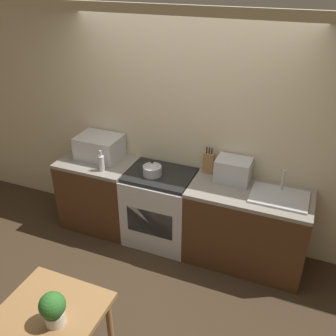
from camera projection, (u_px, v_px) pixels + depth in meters
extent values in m
plane|color=#3D2D1E|center=(149.00, 285.00, 3.90)|extent=(16.00, 16.00, 0.00)
cube|color=beige|center=(187.00, 132.00, 4.16)|extent=(10.00, 0.06, 2.60)
cube|color=#4C2D19|center=(100.00, 194.00, 4.64)|extent=(0.87, 0.62, 0.86)
cube|color=gray|center=(97.00, 162.00, 4.42)|extent=(0.87, 0.62, 0.04)
cube|color=#4C2D19|center=(246.00, 229.00, 4.04)|extent=(1.25, 0.62, 0.86)
cube|color=gray|center=(250.00, 194.00, 3.82)|extent=(1.25, 0.62, 0.04)
cube|color=silver|center=(160.00, 208.00, 4.37)|extent=(0.76, 0.62, 0.86)
cube|color=black|center=(160.00, 175.00, 4.15)|extent=(0.73, 0.57, 0.04)
cube|color=black|center=(150.00, 223.00, 4.12)|extent=(0.55, 0.02, 0.32)
cylinder|color=#B7B7BC|center=(152.00, 171.00, 4.09)|extent=(0.21, 0.21, 0.11)
cone|color=#B7B7BC|center=(152.00, 164.00, 4.05)|extent=(0.20, 0.20, 0.05)
sphere|color=black|center=(152.00, 161.00, 4.04)|extent=(0.04, 0.04, 0.04)
cube|color=silver|center=(100.00, 147.00, 4.43)|extent=(0.51, 0.38, 0.27)
cube|color=black|center=(91.00, 153.00, 4.28)|extent=(0.44, 0.01, 0.22)
cylinder|color=silver|center=(102.00, 163.00, 4.16)|extent=(0.06, 0.06, 0.18)
cylinder|color=silver|center=(101.00, 154.00, 4.10)|extent=(0.02, 0.02, 0.07)
cube|color=#9E7042|center=(209.00, 163.00, 4.11)|extent=(0.12, 0.06, 0.24)
cylinder|color=black|center=(207.00, 150.00, 4.04)|extent=(0.01, 0.01, 0.07)
cylinder|color=black|center=(209.00, 151.00, 4.03)|extent=(0.01, 0.01, 0.07)
cylinder|color=black|center=(212.00, 151.00, 4.02)|extent=(0.01, 0.01, 0.07)
cube|color=silver|center=(233.00, 170.00, 3.95)|extent=(0.37, 0.26, 0.25)
cube|color=black|center=(230.00, 176.00, 3.85)|extent=(0.32, 0.01, 0.20)
cube|color=silver|center=(279.00, 197.00, 3.71)|extent=(0.56, 0.40, 0.02)
cylinder|color=silver|center=(283.00, 180.00, 3.77)|extent=(0.03, 0.03, 0.22)
cube|color=#9E7042|center=(50.00, 313.00, 2.70)|extent=(0.74, 0.67, 0.04)
cylinder|color=#9E7042|center=(48.00, 308.00, 3.20)|extent=(0.05, 0.05, 0.72)
cylinder|color=#9E7042|center=(111.00, 331.00, 3.00)|extent=(0.05, 0.05, 0.72)
cylinder|color=beige|center=(55.00, 318.00, 2.58)|extent=(0.14, 0.14, 0.09)
sphere|color=#2D6B28|center=(52.00, 305.00, 2.52)|extent=(0.18, 0.18, 0.18)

